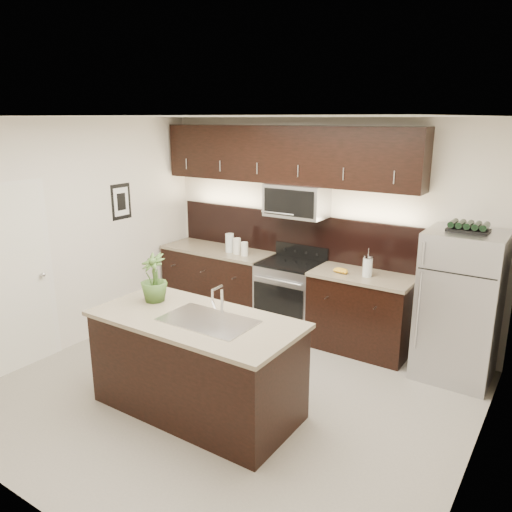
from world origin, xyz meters
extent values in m
plane|color=gray|center=(0.00, 0.00, 0.00)|extent=(4.50, 4.50, 0.00)
cube|color=silver|center=(0.00, 2.00, 1.35)|extent=(4.50, 0.02, 2.70)
cube|color=silver|center=(0.00, -2.00, 1.35)|extent=(4.50, 0.02, 2.70)
cube|color=silver|center=(-2.25, 0.00, 1.35)|extent=(0.02, 4.00, 2.70)
cube|color=silver|center=(2.25, 0.00, 1.35)|extent=(0.02, 4.00, 2.70)
cube|color=white|center=(0.00, 0.00, 2.70)|extent=(4.50, 4.00, 0.02)
cube|color=white|center=(-2.23, -0.80, 1.01)|extent=(0.04, 0.80, 2.02)
sphere|color=silver|center=(-2.20, -0.48, 1.00)|extent=(0.06, 0.06, 0.06)
cube|color=black|center=(-2.24, 0.75, 1.65)|extent=(0.01, 0.32, 0.46)
cube|color=white|center=(-2.23, 0.75, 1.65)|extent=(0.00, 0.24, 0.36)
cube|color=black|center=(-1.42, 1.69, 0.45)|extent=(1.57, 0.62, 0.90)
cube|color=black|center=(0.71, 1.69, 0.45)|extent=(1.16, 0.62, 0.90)
cube|color=#B2B2B7|center=(-0.25, 1.69, 0.45)|extent=(0.76, 0.62, 0.90)
cube|color=black|center=(-0.25, 1.69, 0.92)|extent=(0.76, 0.60, 0.03)
cube|color=tan|center=(-1.42, 1.69, 0.92)|extent=(1.59, 0.65, 0.04)
cube|color=tan|center=(0.71, 1.69, 0.92)|extent=(1.18, 0.65, 0.04)
cube|color=black|center=(-0.46, 1.99, 1.22)|extent=(3.49, 0.02, 0.56)
cube|color=#B2B2B7|center=(-0.25, 1.80, 1.70)|extent=(0.76, 0.40, 0.40)
cube|color=black|center=(-0.46, 1.83, 2.25)|extent=(3.49, 0.33, 0.70)
cube|color=black|center=(-0.07, -0.38, 0.45)|extent=(1.90, 0.90, 0.90)
cube|color=tan|center=(-0.07, -0.38, 0.92)|extent=(1.96, 0.96, 0.04)
cube|color=silver|center=(0.08, -0.38, 0.95)|extent=(0.84, 0.50, 0.01)
cylinder|color=silver|center=(0.08, -0.17, 1.06)|extent=(0.03, 0.03, 0.24)
cylinder|color=silver|center=(0.08, -0.24, 1.21)|extent=(0.02, 0.14, 0.02)
cylinder|color=silver|center=(0.08, -0.31, 1.16)|extent=(0.02, 0.02, 0.10)
cube|color=#B2B2B7|center=(1.80, 1.63, 0.80)|extent=(0.77, 0.69, 1.59)
cube|color=black|center=(1.80, 1.63, 1.61)|extent=(0.39, 0.24, 0.03)
cylinder|color=black|center=(1.65, 1.63, 1.66)|extent=(0.07, 0.22, 0.07)
cylinder|color=black|center=(1.73, 1.63, 1.66)|extent=(0.07, 0.22, 0.07)
cylinder|color=black|center=(1.80, 1.63, 1.66)|extent=(0.07, 0.22, 0.07)
cylinder|color=black|center=(1.87, 1.63, 1.66)|extent=(0.07, 0.22, 0.07)
cylinder|color=black|center=(1.95, 1.63, 1.66)|extent=(0.07, 0.22, 0.07)
imported|color=#375622|center=(-0.68, -0.27, 1.18)|extent=(0.30, 0.30, 0.48)
cylinder|color=silver|center=(-1.17, 1.64, 1.07)|extent=(0.12, 0.12, 0.25)
cylinder|color=white|center=(-1.04, 1.62, 1.05)|extent=(0.11, 0.11, 0.21)
cylinder|color=white|center=(-0.90, 1.60, 1.03)|extent=(0.09, 0.09, 0.18)
cylinder|color=silver|center=(0.78, 1.64, 1.05)|extent=(0.11, 0.11, 0.22)
cylinder|color=silver|center=(0.78, 1.64, 1.17)|extent=(0.11, 0.11, 0.02)
cylinder|color=silver|center=(0.78, 1.64, 1.22)|extent=(0.01, 0.01, 0.09)
ellipsoid|color=gold|center=(0.43, 1.61, 0.97)|extent=(0.20, 0.17, 0.06)
camera|label=1|loc=(2.71, -3.59, 2.69)|focal=35.00mm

